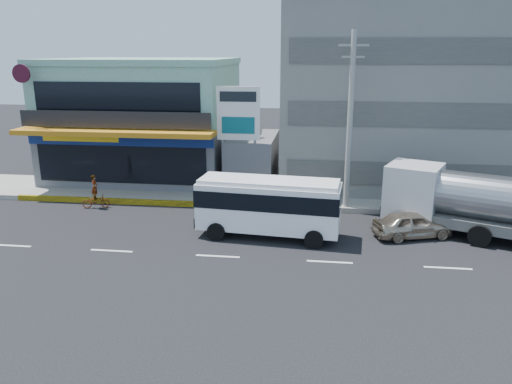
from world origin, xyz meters
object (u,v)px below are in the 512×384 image
(concrete_building, at_px, (405,80))
(sedan, at_px, (413,224))
(billboard, at_px, (238,120))
(motorcycle_rider, at_px, (96,197))
(utility_pole_near, at_px, (350,122))
(shop_building, at_px, (146,122))
(minibus, at_px, (269,203))
(satellite_dish, at_px, (251,137))
(tanker_truck, at_px, (466,201))

(concrete_building, bearing_deg, sedan, -94.61)
(concrete_building, distance_m, billboard, 12.17)
(motorcycle_rider, bearing_deg, concrete_building, 25.52)
(utility_pole_near, bearing_deg, motorcycle_rider, -175.11)
(billboard, distance_m, motorcycle_rider, 9.59)
(shop_building, xyz_separation_m, concrete_building, (18.00, 1.05, 3.00))
(shop_building, bearing_deg, motorcycle_rider, -93.85)
(utility_pole_near, xyz_separation_m, minibus, (-3.99, -4.60, -3.41))
(sedan, relative_size, motorcycle_rider, 1.96)
(utility_pole_near, relative_size, minibus, 1.40)
(concrete_building, height_order, sedan, concrete_building)
(satellite_dish, xyz_separation_m, tanker_truck, (11.67, -6.81, -1.79))
(utility_pole_near, height_order, motorcycle_rider, utility_pole_near)
(motorcycle_rider, bearing_deg, satellite_dish, 29.60)
(shop_building, xyz_separation_m, utility_pole_near, (14.00, -6.55, 1.15))
(tanker_truck, bearing_deg, shop_building, 153.63)
(billboard, bearing_deg, minibus, -68.57)
(shop_building, bearing_deg, tanker_truck, -26.37)
(satellite_dish, distance_m, sedan, 12.07)
(minibus, distance_m, sedan, 7.20)
(concrete_building, height_order, utility_pole_near, concrete_building)
(concrete_building, bearing_deg, shop_building, -176.65)
(shop_building, height_order, satellite_dish, shop_building)
(concrete_building, height_order, tanker_truck, concrete_building)
(satellite_dish, xyz_separation_m, billboard, (-0.50, -1.80, 1.35))
(concrete_building, height_order, billboard, concrete_building)
(satellite_dish, height_order, motorcycle_rider, satellite_dish)
(motorcycle_rider, bearing_deg, shop_building, 86.15)
(utility_pole_near, distance_m, sedan, 6.64)
(sedan, xyz_separation_m, tanker_truck, (2.58, 0.60, 1.12))
(shop_building, height_order, billboard, shop_building)
(satellite_dish, distance_m, billboard, 2.31)
(billboard, relative_size, motorcycle_rider, 3.47)
(sedan, bearing_deg, minibus, 78.68)
(billboard, bearing_deg, satellite_dish, 74.48)
(billboard, bearing_deg, concrete_building, 28.92)
(sedan, bearing_deg, motorcycle_rider, 64.00)
(sedan, bearing_deg, concrete_building, -22.33)
(billboard, height_order, utility_pole_near, utility_pole_near)
(utility_pole_near, bearing_deg, shop_building, 154.94)
(concrete_building, distance_m, utility_pole_near, 8.79)
(minibus, distance_m, tanker_truck, 9.75)
(shop_building, relative_size, utility_pole_near, 1.24)
(tanker_truck, distance_m, motorcycle_rider, 20.32)
(satellite_dish, height_order, billboard, billboard)
(shop_building, xyz_separation_m, satellite_dish, (8.00, -2.95, -0.42))
(shop_building, distance_m, satellite_dish, 8.54)
(concrete_building, xyz_separation_m, sedan, (-0.92, -11.41, -6.34))
(shop_building, bearing_deg, billboard, -32.32)
(minibus, bearing_deg, concrete_building, 56.78)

